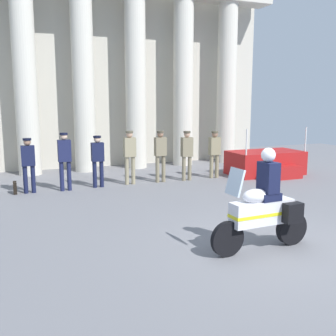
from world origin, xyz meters
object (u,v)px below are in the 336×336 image
Objects in this scene: reviewing_stand at (266,163)px; officer_in_row_4 at (160,152)px; officer_in_row_0 at (28,161)px; officer_in_row_3 at (130,153)px; officer_in_row_2 at (98,157)px; briefcase_on_ground at (15,188)px; officer_in_row_5 at (187,152)px; officer_in_row_6 at (215,151)px; officer_in_row_1 at (65,157)px; motorcycle_with_rider at (265,208)px.

reviewing_stand is 1.55× the size of officer_in_row_4.
officer_in_row_3 is (3.13, 0.09, 0.07)m from officer_in_row_0.
reviewing_stand is 1.64× the size of officer_in_row_2.
officer_in_row_4 is 4.67m from briefcase_on_ground.
officer_in_row_4 is at bearing -4.82° from officer_in_row_5.
officer_in_row_3 is (1.06, 0.05, 0.07)m from officer_in_row_2.
officer_in_row_3 reaches higher than officer_in_row_0.
officer_in_row_0 is 5.13m from officer_in_row_5.
officer_in_row_2 is (2.07, 0.04, 0.00)m from officer_in_row_0.
officer_in_row_4 is at bearing -1.09° from officer_in_row_6.
officer_in_row_6 is at bearing 179.68° from officer_in_row_0.
officer_in_row_2 is 0.96× the size of officer_in_row_5.
officer_in_row_1 is 4.08m from officer_in_row_5.
officer_in_row_0 is at bearing -4.62° from officer_in_row_1.
officer_in_row_3 is at bearing -3.59° from officer_in_row_5.
officer_in_row_3 is at bearing -2.50° from officer_in_row_4.
officer_in_row_0 reaches higher than briefcase_on_ground.
officer_in_row_3 is 3.65m from briefcase_on_ground.
motorcycle_with_rider reaches higher than officer_in_row_2.
reviewing_stand is 5.23m from officer_in_row_3.
officer_in_row_1 reaches higher than reviewing_stand.
briefcase_on_ground is at bearing -1.52° from officer_in_row_5.
briefcase_on_ground is at bearing -60.08° from motorcycle_with_rider.
motorcycle_with_rider is at bearing 85.62° from officer_in_row_4.
officer_in_row_5 reaches higher than officer_in_row_6.
officer_in_row_3 is at bearing -179.09° from officer_in_row_0.
officer_in_row_5 is (4.08, 0.06, -0.05)m from officer_in_row_1.
officer_in_row_3 is 2.00m from officer_in_row_5.
officer_in_row_4 is at bearing -179.95° from officer_in_row_0.
motorcycle_with_rider is (2.73, -6.34, -0.25)m from officer_in_row_1.
officer_in_row_6 is (2.04, -0.01, -0.04)m from officer_in_row_4.
officer_in_row_4 is 4.80× the size of briefcase_on_ground.
motorcycle_with_rider reaches higher than officer_in_row_0.
reviewing_stand is 2.18m from officer_in_row_6.
officer_in_row_2 is 6.67m from motorcycle_with_rider.
motorcycle_with_rider reaches higher than officer_in_row_1.
reviewing_stand is 8.34m from officer_in_row_0.
officer_in_row_6 is at bearing -179.46° from officer_in_row_1.
officer_in_row_5 reaches higher than briefcase_on_ground.
officer_in_row_6 is (-2.10, 0.16, 0.56)m from reviewing_stand.
briefcase_on_ground is (-8.73, 0.19, -0.24)m from reviewing_stand.
officer_in_row_4 reaches higher than officer_in_row_2.
officer_in_row_4 is (-4.13, 0.18, 0.61)m from reviewing_stand.
reviewing_stand is at bearing -1.23° from briefcase_on_ground.
officer_in_row_1 is 1.70m from briefcase_on_ground.
briefcase_on_ground is at bearing -9.92° from officer_in_row_0.
officer_in_row_5 is (5.13, -0.01, 0.04)m from officer_in_row_0.
officer_in_row_5 is at bearing 178.04° from reviewing_stand.
officer_in_row_3 is 1.06m from officer_in_row_4.
officer_in_row_1 is 5.18m from officer_in_row_6.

